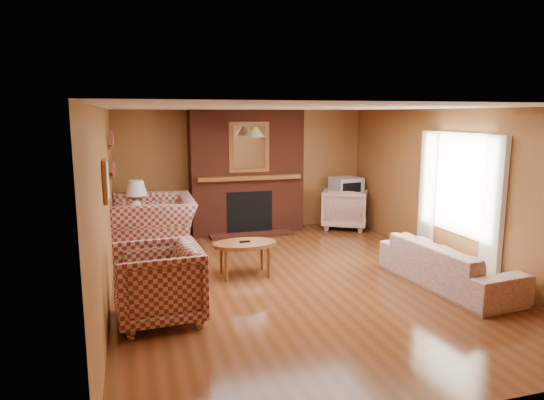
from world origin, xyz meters
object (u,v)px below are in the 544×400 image
object	(u,v)px
table_lamp	(137,196)
crt_tv	(346,190)
plaid_armchair	(158,283)
floral_armchair	(345,208)
floral_sofa	(448,264)
plaid_loveseat	(154,226)
tv_stand	(345,214)
fireplace	(247,173)
side_table	(138,231)
coffee_table	(245,246)

from	to	relation	value
table_lamp	crt_tv	size ratio (longest dim) A/B	1.02
plaid_armchair	floral_armchair	world-z (taller)	plaid_armchair
floral_sofa	crt_tv	xyz separation A→B (m)	(0.15, 3.60, 0.49)
crt_tv	table_lamp	bearing A→B (deg)	-175.26
plaid_loveseat	tv_stand	xyz separation A→B (m)	(3.90, 0.95, -0.22)
floral_armchair	crt_tv	size ratio (longest dim) A/B	1.47
table_lamp	floral_sofa	bearing A→B (deg)	-39.12
floral_sofa	tv_stand	distance (m)	3.61
fireplace	side_table	bearing A→B (deg)	-165.71
plaid_armchair	coffee_table	bearing A→B (deg)	130.18
tv_stand	crt_tv	size ratio (longest dim) A/B	0.88
floral_armchair	table_lamp	world-z (taller)	table_lamp
table_lamp	coffee_table	bearing A→B (deg)	-54.58
fireplace	crt_tv	distance (m)	2.10
side_table	crt_tv	bearing A→B (deg)	4.74
fireplace	crt_tv	xyz separation A→B (m)	(2.05, -0.19, -0.39)
plaid_armchair	floral_sofa	world-z (taller)	plaid_armchair
floral_sofa	floral_armchair	xyz separation A→B (m)	(0.13, 3.56, 0.11)
floral_sofa	tv_stand	size ratio (longest dim) A/B	3.86
plaid_loveseat	floral_sofa	distance (m)	4.60
coffee_table	plaid_armchair	bearing A→B (deg)	-136.11
tv_stand	table_lamp	bearing A→B (deg)	179.72
fireplace	floral_armchair	bearing A→B (deg)	-6.36
side_table	table_lamp	distance (m)	0.63
tv_stand	coffee_table	bearing A→B (deg)	-143.63
floral_sofa	crt_tv	size ratio (longest dim) A/B	3.38
plaid_loveseat	fireplace	bearing A→B (deg)	122.45
plaid_armchair	fireplace	bearing A→B (deg)	149.25
side_table	tv_stand	distance (m)	4.16
floral_sofa	floral_armchair	world-z (taller)	floral_armchair
coffee_table	tv_stand	distance (m)	3.61
coffee_table	table_lamp	size ratio (longest dim) A/B	1.49
floral_sofa	fireplace	bearing A→B (deg)	21.20
floral_armchair	table_lamp	distance (m)	4.17
plaid_loveseat	tv_stand	bearing A→B (deg)	104.65
plaid_loveseat	side_table	bearing A→B (deg)	-156.27
coffee_table	tv_stand	bearing A→B (deg)	41.47
plaid_loveseat	side_table	size ratio (longest dim) A/B	2.65
plaid_loveseat	crt_tv	world-z (taller)	crt_tv
side_table	tv_stand	size ratio (longest dim) A/B	1.05
fireplace	floral_sofa	xyz separation A→B (m)	(1.90, -3.79, -0.88)
table_lamp	crt_tv	world-z (taller)	table_lamp
floral_sofa	side_table	size ratio (longest dim) A/B	3.67
plaid_armchair	table_lamp	world-z (taller)	table_lamp
coffee_table	side_table	world-z (taller)	side_table
plaid_armchair	floral_sofa	xyz separation A→B (m)	(3.85, 0.03, -0.14)
plaid_armchair	floral_sofa	bearing A→B (deg)	86.79
plaid_loveseat	coffee_table	distance (m)	1.87
floral_sofa	crt_tv	world-z (taller)	crt_tv
fireplace	plaid_loveseat	size ratio (longest dim) A/B	1.61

